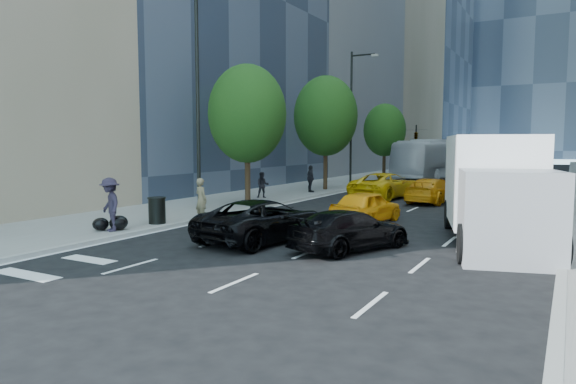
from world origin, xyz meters
The scene contains 23 objects.
ground centered at (0.00, 0.00, 0.00)m, with size 160.00×160.00×0.00m, color black.
sidewalk_left centered at (-9.00, 30.00, 0.07)m, with size 6.00×120.00×0.15m, color slate.
tower_left_end centered at (-22.00, 92.00, 30.00)m, with size 20.00×28.00×60.00m, color #2D3647.
lamp_near centered at (-6.32, 4.00, 5.81)m, with size 2.13×0.22×10.00m.
lamp_far centered at (-6.32, 22.00, 5.81)m, with size 2.13×0.22×10.00m.
tree_near centered at (-7.20, 9.00, 4.97)m, with size 4.20×4.20×7.46m.
tree_mid centered at (-7.20, 19.00, 5.32)m, with size 4.50×4.50×7.99m.
tree_far centered at (-7.20, 32.00, 4.62)m, with size 3.90×3.90×6.92m.
traffic_signal centered at (-6.40, 40.00, 4.23)m, with size 2.48×0.53×5.20m.
skateboarder centered at (-5.60, 3.00, 0.91)m, with size 0.66×0.43×1.81m, color #756849.
black_sedan_lincoln centered at (-1.24, 0.97, 0.73)m, with size 2.43×5.28×1.47m, color black.
black_sedan_mercedes centered at (1.99, 1.00, 0.64)m, with size 1.81×4.44×1.29m, color black.
taxi_a centered at (0.50, 6.50, 0.71)m, with size 1.67×4.14×1.41m, color #FFA30D.
taxi_b centered at (4.20, 14.00, 0.83)m, with size 1.75×5.02×1.65m, color #E5A80C.
taxi_c centered at (-2.00, 16.72, 0.79)m, with size 2.62×5.68×1.58m, color #D6A40B.
taxi_d centered at (1.20, 15.50, 0.71)m, with size 1.99×4.88×1.42m, color orange.
city_bus centered at (-3.20, 35.62, 1.89)m, with size 3.17×13.55×3.77m, color silver.
box_truck centered at (5.85, 4.34, 1.87)m, with size 4.68×8.14×3.68m.
pedestrian_a centered at (-8.04, 11.88, 0.92)m, with size 0.75×0.58×1.54m, color black.
pedestrian_b centered at (-7.10, 16.44, 1.05)m, with size 1.05×0.44×1.80m, color black.
pedestrian_c centered at (-6.80, -0.83, 1.15)m, with size 1.29×0.74×2.00m, color #261F2E.
trash_can centered at (-6.60, 1.40, 0.66)m, with size 0.68×0.68×1.03m, color black.
garbage_bags centered at (-6.95, -0.66, 0.41)m, with size 1.12×1.08×0.55m.
Camera 1 is at (8.09, -14.12, 3.40)m, focal length 32.00 mm.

